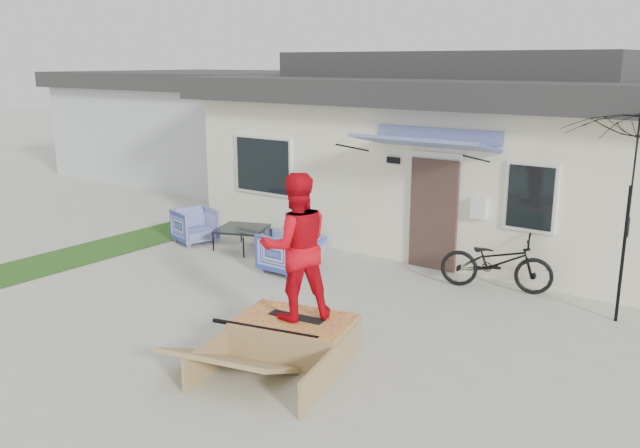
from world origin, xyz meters
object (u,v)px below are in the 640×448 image
Objects in this scene: armchair_left at (195,224)px; armchair_right at (286,250)px; bicycle at (497,256)px; patio_umbrella at (628,209)px; skateboard at (296,316)px; loveseat at (293,235)px; skate_ramp at (295,337)px; coffee_table at (242,239)px; skater at (296,244)px.

armchair_right reaches higher than armchair_left.
armchair_right is 3.82m from bicycle.
bicycle is 2.35m from patio_umbrella.
patio_umbrella is at bearing 41.34° from skateboard.
loveseat is at bearing -144.99° from armchair_right.
skate_ramp is at bearing -130.21° from patio_umbrella.
loveseat is at bearing 121.00° from skateboard.
bicycle reaches higher than loveseat.
bicycle is at bearing 65.51° from skateboard.
armchair_left reaches higher than loveseat.
armchair_right reaches higher than loveseat.
patio_umbrella is (5.60, 1.07, 1.32)m from armchair_right.
skate_ramp reaches higher than coffee_table.
armchair_left is 0.41× the size of skate_ramp.
patio_umbrella reaches higher than skateboard.
patio_umbrella reaches higher than loveseat.
armchair_right is at bearing 117.88° from loveseat.
skate_ramp is (3.33, -4.15, -0.02)m from loveseat.
armchair_right is at bearing -80.30° from armchair_left.
bicycle is 4.27m from skate_ramp.
patio_umbrella is at bearing 3.50° from coffee_table.
bicycle is (5.24, 0.72, 0.37)m from coffee_table.
coffee_table is 5.24m from skateboard.
armchair_right is at bearing 123.32° from skateboard.
skater reaches higher than patio_umbrella.
bicycle is 0.94× the size of skate_ramp.
skater reaches higher than armchair_right.
skater reaches higher than skateboard.
skate_ramp is (-1.19, -4.09, -0.36)m from bicycle.
coffee_table is (1.19, 0.20, -0.18)m from armchair_left.
loveseat is 0.71× the size of skater.
patio_umbrella is 5.11m from skateboard.
coffee_table is at bearing 127.08° from skate_ramp.
loveseat is at bearing -44.90° from armchair_left.
skateboard is at bearing -130.68° from patio_umbrella.
skater is at bearing 42.27° from armchair_right.
skate_ramp is (4.06, -3.37, 0.02)m from coffee_table.
armchair_left is 8.60m from patio_umbrella.
coffee_table is 7.45m from patio_umbrella.
bicycle is at bearing -63.79° from armchair_left.
patio_umbrella reaches higher than armchair_right.
skateboard is at bearing -39.35° from coffee_table.
loveseat reaches higher than skate_ramp.
skater is at bearing -102.69° from armchair_left.
skateboard is 0.41× the size of skater.
loveseat is 1.61× the size of armchair_right.
skateboard is (-0.01, 0.05, 0.28)m from skate_ramp.
skate_ramp is 1.28m from skater.
bicycle is at bearing 60.60° from skate_ramp.
skater is (3.32, -4.10, 1.26)m from loveseat.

